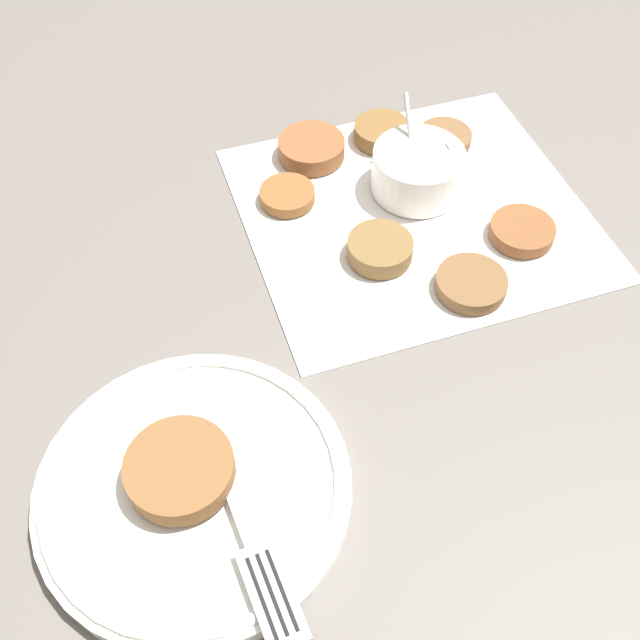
# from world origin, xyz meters

# --- Properties ---
(ground_plane) EXTENTS (4.00, 4.00, 0.00)m
(ground_plane) POSITION_xyz_m (0.00, 0.00, 0.00)
(ground_plane) COLOR #605B56
(napkin) EXTENTS (0.35, 0.32, 0.00)m
(napkin) POSITION_xyz_m (-0.01, -0.02, 0.00)
(napkin) COLOR white
(napkin) RESTS_ON ground_plane
(sauce_bowl) EXTENTS (0.10, 0.10, 0.08)m
(sauce_bowl) POSITION_xyz_m (-0.00, 0.02, 0.02)
(sauce_bowl) COLOR white
(sauce_bowl) RESTS_ON napkin
(fritter_0) EXTENTS (0.07, 0.07, 0.02)m
(fritter_0) POSITION_xyz_m (-0.09, 0.09, 0.01)
(fritter_0) COLOR brown
(fritter_0) RESTS_ON napkin
(fritter_1) EXTENTS (0.06, 0.06, 0.01)m
(fritter_1) POSITION_xyz_m (0.07, -0.08, 0.01)
(fritter_1) COLOR brown
(fritter_1) RESTS_ON napkin
(fritter_2) EXTENTS (0.06, 0.06, 0.02)m
(fritter_2) POSITION_xyz_m (-0.07, -0.06, 0.01)
(fritter_2) COLOR brown
(fritter_2) RESTS_ON napkin
(fritter_3) EXTENTS (0.06, 0.06, 0.01)m
(fritter_3) POSITION_xyz_m (0.06, 0.07, 0.01)
(fritter_3) COLOR brown
(fritter_3) RESTS_ON napkin
(fritter_4) EXTENTS (0.06, 0.06, 0.01)m
(fritter_4) POSITION_xyz_m (-0.13, 0.04, 0.01)
(fritter_4) COLOR brown
(fritter_4) RESTS_ON napkin
(fritter_5) EXTENTS (0.07, 0.07, 0.01)m
(fritter_5) POSITION_xyz_m (-0.00, -0.13, 0.01)
(fritter_5) COLOR brown
(fritter_5) RESTS_ON napkin
(fritter_6) EXTENTS (0.06, 0.06, 0.02)m
(fritter_6) POSITION_xyz_m (-0.01, 0.10, 0.01)
(fritter_6) COLOR brown
(fritter_6) RESTS_ON napkin
(serving_plate) EXTENTS (0.24, 0.24, 0.02)m
(serving_plate) POSITION_xyz_m (-0.28, -0.25, 0.01)
(serving_plate) COLOR white
(serving_plate) RESTS_ON ground_plane
(fritter_on_plate) EXTENTS (0.08, 0.08, 0.02)m
(fritter_on_plate) POSITION_xyz_m (-0.29, -0.25, 0.03)
(fritter_on_plate) COLOR brown
(fritter_on_plate) RESTS_ON serving_plate
(fork) EXTENTS (0.04, 0.19, 0.00)m
(fork) POSITION_xyz_m (-0.25, -0.31, 0.02)
(fork) COLOR silver
(fork) RESTS_ON serving_plate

